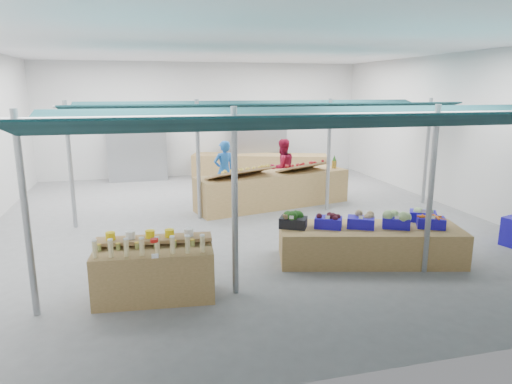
# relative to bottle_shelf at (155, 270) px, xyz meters

# --- Properties ---
(floor) EXTENTS (13.00, 13.00, 0.00)m
(floor) POSITION_rel_bottle_shelf_xyz_m (2.27, 3.83, -0.45)
(floor) COLOR slate
(floor) RESTS_ON ground
(hall) EXTENTS (13.00, 13.00, 13.00)m
(hall) POSITION_rel_bottle_shelf_xyz_m (2.27, 5.27, 2.20)
(hall) COLOR silver
(hall) RESTS_ON ground
(pole_grid) EXTENTS (10.00, 4.60, 3.00)m
(pole_grid) POSITION_rel_bottle_shelf_xyz_m (3.02, 2.08, 1.37)
(pole_grid) COLOR gray
(pole_grid) RESTS_ON floor
(awnings) EXTENTS (9.50, 7.08, 0.30)m
(awnings) POSITION_rel_bottle_shelf_xyz_m (3.02, 2.08, 2.33)
(awnings) COLOR black
(awnings) RESTS_ON pole_grid
(back_shelving_left) EXTENTS (2.00, 0.50, 2.00)m
(back_shelving_left) POSITION_rel_bottle_shelf_xyz_m (-0.23, 9.83, 0.55)
(back_shelving_left) COLOR #B23F33
(back_shelving_left) RESTS_ON floor
(back_shelving_right) EXTENTS (2.00, 0.50, 2.00)m
(back_shelving_right) POSITION_rel_bottle_shelf_xyz_m (4.27, 9.83, 0.55)
(back_shelving_right) COLOR #B23F33
(back_shelving_right) RESTS_ON floor
(bottle_shelf) EXTENTS (1.91, 1.26, 1.10)m
(bottle_shelf) POSITION_rel_bottle_shelf_xyz_m (0.00, 0.00, 0.00)
(bottle_shelf) COLOR olive
(bottle_shelf) RESTS_ON floor
(veg_counter) EXTENTS (3.61, 1.95, 0.67)m
(veg_counter) POSITION_rel_bottle_shelf_xyz_m (4.07, 0.59, -0.11)
(veg_counter) COLOR olive
(veg_counter) RESTS_ON floor
(fruit_counter) EXTENTS (4.55, 2.05, 0.95)m
(fruit_counter) POSITION_rel_bottle_shelf_xyz_m (3.45, 5.05, 0.03)
(fruit_counter) COLOR olive
(fruit_counter) RESTS_ON floor
(far_counter) EXTENTS (4.96, 2.51, 0.88)m
(far_counter) POSITION_rel_bottle_shelf_xyz_m (4.12, 9.17, -0.00)
(far_counter) COLOR olive
(far_counter) RESTS_ON floor
(vendor_left) EXTENTS (0.73, 0.56, 1.77)m
(vendor_left) POSITION_rel_bottle_shelf_xyz_m (2.25, 6.15, 0.44)
(vendor_left) COLOR blue
(vendor_left) RESTS_ON floor
(vendor_right) EXTENTS (0.99, 0.85, 1.77)m
(vendor_right) POSITION_rel_bottle_shelf_xyz_m (4.05, 6.15, 0.44)
(vendor_right) COLOR maroon
(vendor_right) RESTS_ON floor
(crate_broccoli) EXTENTS (0.61, 0.55, 0.35)m
(crate_broccoli) POSITION_rel_bottle_shelf_xyz_m (2.63, 0.95, 0.38)
(crate_broccoli) COLOR black
(crate_broccoli) RESTS_ON veg_counter
(crate_beets) EXTENTS (0.61, 0.55, 0.29)m
(crate_beets) POSITION_rel_bottle_shelf_xyz_m (3.28, 0.79, 0.36)
(crate_beets) COLOR #1A10AF
(crate_beets) RESTS_ON veg_counter
(crate_celeriac) EXTENTS (0.61, 0.55, 0.31)m
(crate_celeriac) POSITION_rel_bottle_shelf_xyz_m (3.88, 0.63, 0.37)
(crate_celeriac) COLOR #1A10AF
(crate_celeriac) RESTS_ON veg_counter
(crate_cabbage) EXTENTS (0.61, 0.55, 0.35)m
(crate_cabbage) POSITION_rel_bottle_shelf_xyz_m (4.53, 0.47, 0.38)
(crate_cabbage) COLOR #1A10AF
(crate_cabbage) RESTS_ON veg_counter
(crate_carrots) EXTENTS (0.61, 0.55, 0.29)m
(crate_carrots) POSITION_rel_bottle_shelf_xyz_m (5.18, 0.31, 0.33)
(crate_carrots) COLOR #1A10AF
(crate_carrots) RESTS_ON veg_counter
(sparrow) EXTENTS (0.12, 0.09, 0.11)m
(sparrow) POSITION_rel_bottle_shelf_xyz_m (2.46, 0.87, 0.47)
(sparrow) COLOR brown
(sparrow) RESTS_ON crate_broccoli
(pole_ribbon) EXTENTS (0.12, 0.12, 0.28)m
(pole_ribbon) POSITION_rel_bottle_shelf_xyz_m (0.01, -0.47, 0.63)
(pole_ribbon) COLOR red
(pole_ribbon) RESTS_ON pole_grid
(apple_heap_yellow) EXTENTS (2.01, 1.48, 0.27)m
(apple_heap_yellow) POSITION_rel_bottle_shelf_xyz_m (2.45, 4.70, 0.67)
(apple_heap_yellow) COLOR #997247
(apple_heap_yellow) RESTS_ON fruit_counter
(apple_heap_red) EXTENTS (1.65, 1.30, 0.27)m
(apple_heap_red) POSITION_rel_bottle_shelf_xyz_m (4.35, 5.15, 0.67)
(apple_heap_red) COLOR #997247
(apple_heap_red) RESTS_ON fruit_counter
(pineapple) EXTENTS (0.14, 0.14, 0.39)m
(pineapple) POSITION_rel_bottle_shelf_xyz_m (5.43, 5.41, 0.68)
(pineapple) COLOR #8C6019
(pineapple) RESTS_ON fruit_counter
(crate_extra) EXTENTS (0.61, 0.56, 0.32)m
(crate_extra) POSITION_rel_bottle_shelf_xyz_m (5.28, 0.72, 0.37)
(crate_extra) COLOR #1A10AF
(crate_extra) RESTS_ON veg_counter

